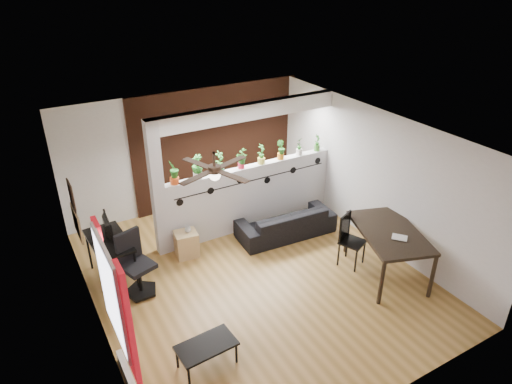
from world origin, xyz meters
name	(u,v)px	position (x,y,z in m)	size (l,w,h in m)	color
room_shell	(254,211)	(0.00, 0.00, 1.30)	(6.30, 7.10, 2.90)	olive
partition_wall	(252,196)	(0.80, 1.50, 0.68)	(3.60, 0.18, 1.35)	#BCBCC1
ceiling_header	(251,111)	(0.80, 1.50, 2.45)	(3.60, 0.18, 0.30)	silver
pier_column	(157,190)	(-1.11, 1.50, 1.30)	(0.22, 0.20, 2.60)	#BCBCC1
brick_panel	(219,144)	(0.80, 2.97, 1.30)	(3.90, 0.05, 2.60)	#994A2C
vine_decal	(254,180)	(0.80, 1.40, 1.08)	(3.31, 0.01, 0.30)	black
window_assembly	(113,295)	(-2.56, -1.20, 1.51)	(0.09, 1.30, 1.55)	white
baseboard_heater	(130,380)	(-2.54, -1.20, 0.09)	(0.08, 1.00, 0.18)	silver
corkboard	(77,223)	(-2.58, 0.95, 1.35)	(0.03, 0.60, 0.45)	olive
framed_art	(71,196)	(-2.58, 0.90, 1.85)	(0.03, 0.34, 0.44)	#8C7259
ceiling_fan	(215,171)	(-0.80, -0.30, 2.31)	(1.19, 1.19, 0.43)	black
potted_plant_0	(174,171)	(-0.78, 1.50, 1.59)	(0.30, 0.30, 0.45)	#CD4A18
potted_plant_1	(197,166)	(-0.33, 1.50, 1.59)	(0.27, 0.30, 0.46)	white
potted_plant_2	(220,162)	(0.12, 1.50, 1.58)	(0.27, 0.24, 0.44)	green
potted_plant_3	(241,159)	(0.57, 1.50, 1.55)	(0.16, 0.20, 0.37)	red
potted_plant_4	(261,153)	(1.03, 1.50, 1.57)	(0.26, 0.25, 0.41)	gold
potted_plant_5	(281,149)	(1.48, 1.50, 1.56)	(0.22, 0.24, 0.39)	orange
potted_plant_6	(299,146)	(1.93, 1.50, 1.55)	(0.22, 0.19, 0.38)	white
potted_plant_7	(317,142)	(2.38, 1.50, 1.54)	(0.22, 0.21, 0.36)	#3F822F
sofa	(286,223)	(1.22, 0.85, 0.27)	(1.86, 0.73, 0.54)	black
cube_shelf	(187,244)	(-0.78, 1.16, 0.25)	(0.40, 0.36, 0.49)	tan
cup	(188,230)	(-0.73, 1.16, 0.54)	(0.11, 0.11, 0.09)	gray
computer_desk	(109,244)	(-2.14, 1.13, 0.73)	(0.64, 1.14, 0.80)	black
monitor	(105,231)	(-2.14, 1.28, 0.90)	(0.06, 0.34, 0.19)	black
office_chair	(136,268)	(-1.87, 0.59, 0.48)	(0.58, 0.59, 1.09)	black
dining_table	(389,235)	(2.04, -1.06, 0.77)	(1.42, 1.80, 0.86)	black
book	(399,240)	(1.94, -1.36, 0.87)	(0.18, 0.24, 0.02)	gray
folding_chair	(348,235)	(1.65, -0.49, 0.58)	(0.53, 0.53, 0.98)	black
coffee_table	(206,347)	(-1.53, -1.39, 0.33)	(0.82, 0.49, 0.37)	black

